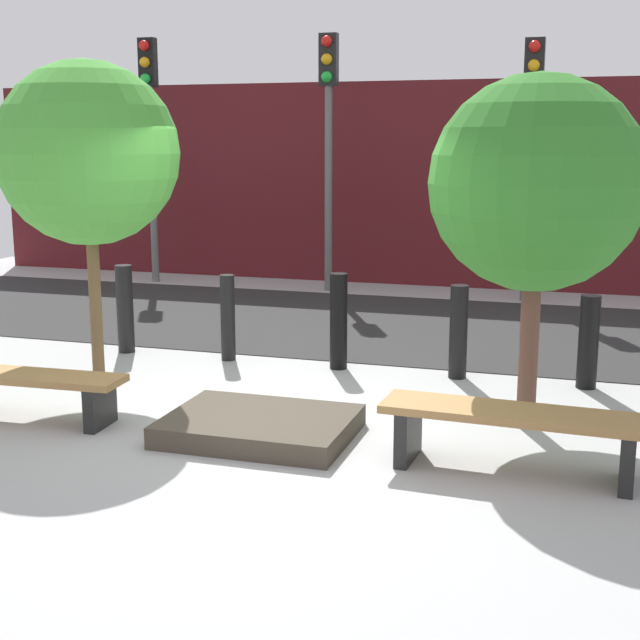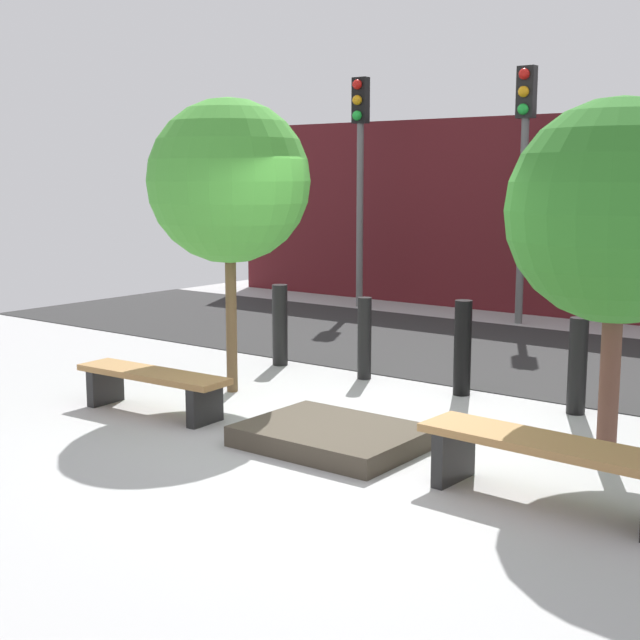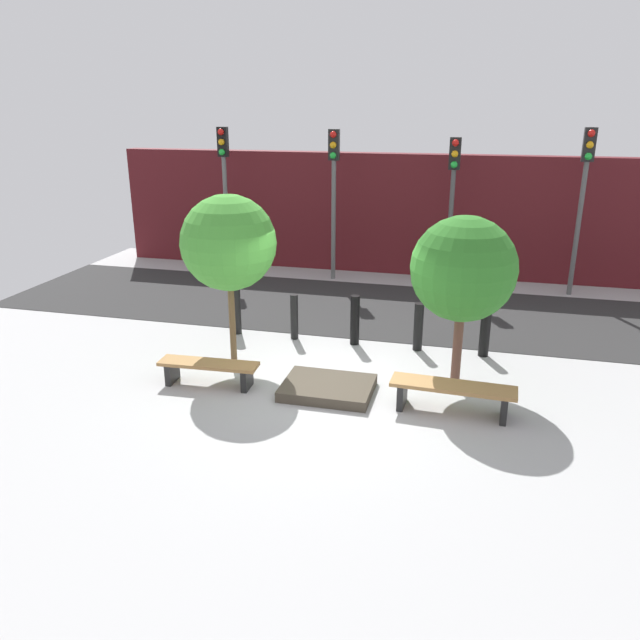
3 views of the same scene
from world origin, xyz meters
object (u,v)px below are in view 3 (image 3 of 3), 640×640
Objects in this scene: planter_bed at (328,388)px; tree_behind_left_bench at (228,243)px; traffic_light_mid_east at (453,186)px; bollard_far_right at (485,333)px; bollard_left at (294,317)px; traffic_light_mid_west at (334,178)px; bench_left at (209,369)px; bollard_center at (355,320)px; traffic_light_west at (224,175)px; tree_behind_right_bench at (463,269)px; bench_right at (453,392)px; traffic_light_east at (584,183)px; bollard_right at (418,327)px; bollard_far_left at (236,311)px.

tree_behind_left_bench is (-2.05, 0.94, 2.16)m from planter_bed.
bollard_far_right is at bearing -78.24° from traffic_light_mid_east.
bollard_left is 5.23m from traffic_light_mid_west.
bench_left is at bearing -151.21° from bollard_far_right.
bollard_center is 6.96m from traffic_light_west.
traffic_light_mid_west reaches higher than bollard_left.
tree_behind_left_bench is at bearing -180.00° from tree_behind_right_bench.
bench_left is 0.89× the size of bench_right.
bollard_center is at bearing -134.41° from traffic_light_east.
bench_left is 2.25m from tree_behind_left_bench.
tree_behind_right_bench is at bearing -108.91° from bollard_far_right.
bollard_center is at bearing 90.00° from planter_bed.
planter_bed is 1.56× the size of bollard_right.
bollard_right is (2.52, 0.00, 0.00)m from bollard_left.
bollard_left is at bearing 0.00° from bollard_far_left.
bollard_left is 2.52m from bollard_right.
tree_behind_right_bench is 6.13m from traffic_light_mid_east.
bollard_left is at bearing 69.79° from bench_left.
bollard_left is at bearing -86.61° from traffic_light_mid_west.
traffic_light_mid_west is (-4.06, 4.71, 2.27)m from bollard_far_right.
bench_right is 8.41m from traffic_light_mid_west.
tree_behind_right_bench is at bearing 92.76° from bench_right.
tree_behind_left_bench is 2.27m from bollard_far_left.
bench_right reaches higher than planter_bed.
bollard_right reaches higher than bench_left.
bench_left is 2.07m from planter_bed.
tree_behind_left_bench is 6.12m from traffic_light_mid_west.
tree_behind_right_bench is 9.05m from traffic_light_west.
bollard_far_right is 0.23× the size of traffic_light_east.
tree_behind_left_bench is 6.62m from traffic_light_west.
bollard_far_left is at bearing -130.74° from traffic_light_mid_east.
bench_right is 1.95× the size of bollard_far_left.
bench_right is 5.21m from bollard_far_left.
bollard_far_left is at bearing -66.01° from traffic_light_west.
planter_bed is at bearing -155.40° from tree_behind_right_bench.
traffic_light_east is at bearing 44.54° from bench_left.
tree_behind_left_bench is 3.40× the size of bollard_far_right.
bollard_center is (2.05, 2.51, 0.20)m from bench_left.
traffic_light_mid_east reaches higher than bollard_right.
planter_bed is 8.81m from traffic_light_west.
bollard_center is at bearing 146.19° from tree_behind_right_bench.
bench_right is 10.12m from traffic_light_west.
bench_left is at bearing -70.44° from traffic_light_west.
bollard_far_right is 8.85m from traffic_light_west.
traffic_light_mid_east is at bearing 86.61° from bollard_right.
bollard_right is 1.04× the size of bollard_far_right.
tree_behind_right_bench reaches higher than bollard_far_right.
bench_right is 8.04m from traffic_light_east.
traffic_light_west is at bearing 146.56° from bollard_far_right.
bollard_far_right is (2.52, 0.00, -0.05)m from bollard_center.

